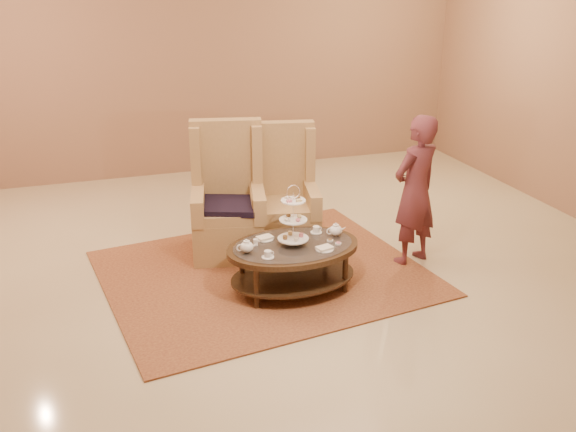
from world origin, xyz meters
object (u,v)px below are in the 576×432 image
object	(u,v)px
tea_table	(293,253)
armchair_left	(228,209)
person	(415,191)
armchair_right	(283,206)

from	to	relation	value
tea_table	armchair_left	world-z (taller)	armchair_left
tea_table	person	world-z (taller)	person
armchair_right	tea_table	bearing A→B (deg)	-91.04
armchair_left	person	distance (m)	1.97
tea_table	armchair_left	distance (m)	1.15
tea_table	armchair_right	bearing A→B (deg)	75.02
armchair_right	person	bearing A→B (deg)	-24.89
armchair_left	person	bearing A→B (deg)	-14.43
tea_table	armchair_right	distance (m)	1.09
tea_table	person	xyz separation A→B (m)	(1.38, 0.22, 0.39)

